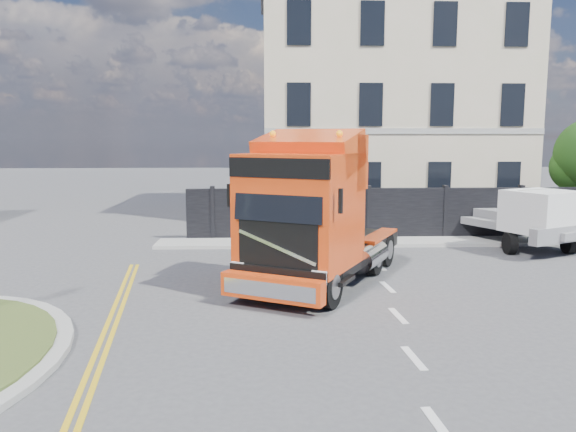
{
  "coord_description": "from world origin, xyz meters",
  "views": [
    {
      "loc": [
        -0.02,
        -12.37,
        3.97
      ],
      "look_at": [
        0.63,
        2.91,
        1.8
      ],
      "focal_mm": 35.0,
      "sensor_mm": 36.0,
      "label": 1
    }
  ],
  "objects": [
    {
      "name": "ground",
      "position": [
        0.0,
        0.0,
        0.0
      ],
      "size": [
        120.0,
        120.0,
        0.0
      ],
      "primitive_type": "plane",
      "color": "#424244",
      "rests_on": "ground"
    },
    {
      "name": "hoarding_fence",
      "position": [
        6.55,
        9.0,
        1.0
      ],
      "size": [
        18.8,
        0.25,
        2.0
      ],
      "color": "black",
      "rests_on": "ground"
    },
    {
      "name": "georgian_building",
      "position": [
        6.0,
        16.5,
        5.77
      ],
      "size": [
        12.3,
        10.3,
        12.8
      ],
      "color": "beige",
      "rests_on": "ground"
    },
    {
      "name": "pavement_far",
      "position": [
        6.0,
        8.1,
        0.06
      ],
      "size": [
        20.0,
        1.6,
        0.12
      ],
      "primitive_type": "cube",
      "color": "#969691",
      "rests_on": "ground"
    },
    {
      "name": "truck",
      "position": [
        1.18,
        2.02,
        1.8
      ],
      "size": [
        5.31,
        7.09,
        4.02
      ],
      "rotation": [
        0.0,
        0.0,
        -0.48
      ],
      "color": "black",
      "rests_on": "ground"
    },
    {
      "name": "flatbed_pickup",
      "position": [
        9.35,
        6.65,
        1.17
      ],
      "size": [
        4.14,
        5.74,
        2.17
      ],
      "rotation": [
        0.0,
        0.0,
        0.46
      ],
      "color": "slate",
      "rests_on": "ground"
    }
  ]
}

